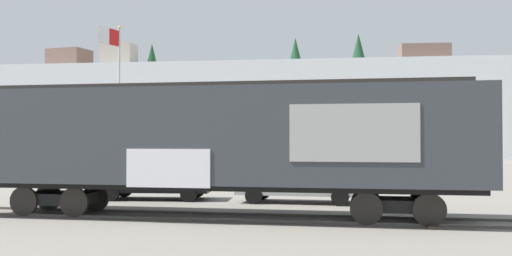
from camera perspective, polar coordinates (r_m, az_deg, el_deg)
name	(u,v)px	position (r m, az deg, el deg)	size (l,w,h in m)	color
ground_plane	(218,218)	(17.74, -3.85, -8.91)	(260.00, 260.00, 0.00)	slate
track	(201,216)	(17.88, -5.52, -8.72)	(60.01, 4.94, 0.08)	#4C4742
freight_car	(220,139)	(17.57, -3.66, -1.06)	(15.82, 3.76, 4.16)	#33383D
flagpole	(115,81)	(30.28, -13.88, 4.57)	(0.57, 1.60, 8.31)	silver
hillside	(310,114)	(86.21, 5.36, 1.37)	(144.23, 31.61, 16.84)	silver
parked_car_black	(154,179)	(23.33, -10.09, -4.98)	(4.57, 2.03, 1.68)	black
parked_car_silver	(298,182)	(21.87, 4.24, -5.35)	(4.78, 2.12, 1.55)	#B7BABF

